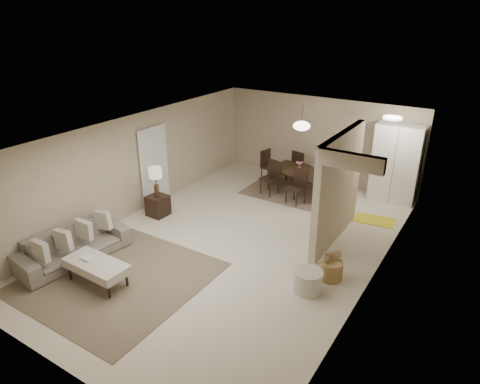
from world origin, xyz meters
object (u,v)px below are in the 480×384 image
Objects in this scene: pantry_cabinet at (396,164)px; dining_table at (298,181)px; round_pouf at (308,281)px; side_table at (158,206)px; wicker_basket at (331,270)px; ottoman_bench at (96,266)px; sofa at (73,246)px.

pantry_cabinet reaches higher than dining_table.
side_table is at bearing 168.54° from round_pouf.
round_pouf is (-0.24, -5.02, -0.84)m from pantry_cabinet.
pantry_cabinet is at bearing 32.14° from dining_table.
side_table reaches higher than wicker_basket.
side_table is (-1.03, 2.81, -0.11)m from ottoman_bench.
ottoman_bench is 2.99m from side_table.
wicker_basket is at bearing 35.35° from ottoman_bench.
wicker_basket is (4.72, -0.31, -0.07)m from side_table.
pantry_cabinet is 3.87× the size of round_pouf.
pantry_cabinet is 2.65m from dining_table.
wicker_basket is 4.29m from dining_table.
round_pouf is at bearing -92.74° from pantry_cabinet.
pantry_cabinet is 6.33m from side_table.
dining_table reaches higher than side_table.
pantry_cabinet is at bearing 89.63° from wicker_basket.
sofa reaches higher than round_pouf.
ottoman_bench reaches higher than round_pouf.
ottoman_bench is 2.41× the size of round_pouf.
dining_table is at bearing -160.65° from pantry_cabinet.
side_table is 0.29× the size of dining_table.
ottoman_bench is at bearing -118.28° from pantry_cabinet.
side_table is 1.17× the size of wicker_basket.
side_table is (-4.75, -4.11, -0.79)m from pantry_cabinet.
pantry_cabinet reaches higher than round_pouf.
ottoman_bench is at bearing -151.44° from round_pouf.
round_pouf is 4.71m from dining_table.
dining_table is (-2.37, 3.57, 0.12)m from wicker_basket.
ottoman_bench is at bearing -89.50° from dining_table.
dining_table reaches higher than round_pouf.
round_pouf reaches higher than wicker_basket.
pantry_cabinet is 0.93× the size of sofa.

